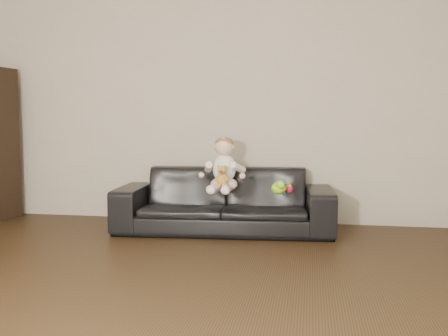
% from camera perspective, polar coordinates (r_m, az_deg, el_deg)
% --- Properties ---
extents(floor, '(5.50, 5.50, 0.00)m').
position_cam_1_polar(floor, '(2.79, -14.18, -16.54)').
color(floor, '#302011').
rests_on(floor, ground).
extents(wall_back, '(5.00, 0.00, 5.00)m').
position_cam_1_polar(wall_back, '(5.23, -1.98, 8.21)').
color(wall_back, '#B4AA97').
rests_on(wall_back, ground).
extents(sofa, '(2.07, 0.93, 0.59)m').
position_cam_1_polar(sofa, '(4.73, 0.03, -3.67)').
color(sofa, black).
rests_on(sofa, floor).
extents(baby, '(0.35, 0.44, 0.51)m').
position_cam_1_polar(baby, '(4.58, -0.03, 0.03)').
color(baby, '#F6D0D8').
rests_on(baby, sofa).
extents(teddy_bear, '(0.11, 0.11, 0.19)m').
position_cam_1_polar(teddy_bear, '(4.44, -0.25, -0.97)').
color(teddy_bear, '#BB8635').
rests_on(teddy_bear, sofa).
extents(toy_green, '(0.14, 0.17, 0.11)m').
position_cam_1_polar(toy_green, '(4.46, 6.28, -2.31)').
color(toy_green, '#90E51A').
rests_on(toy_green, sofa).
extents(toy_rattle, '(0.10, 0.10, 0.07)m').
position_cam_1_polar(toy_rattle, '(4.56, 7.43, -2.41)').
color(toy_rattle, red).
rests_on(toy_rattle, sofa).
extents(toy_blue_disc, '(0.12, 0.12, 0.01)m').
position_cam_1_polar(toy_blue_disc, '(4.52, 6.53, -2.85)').
color(toy_blue_disc, '#1A7FD4').
rests_on(toy_blue_disc, sofa).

